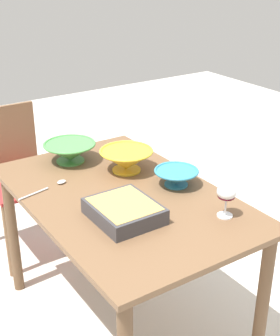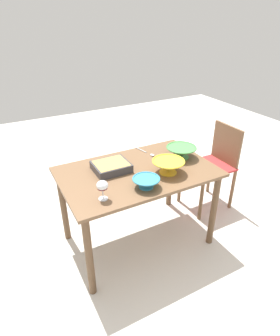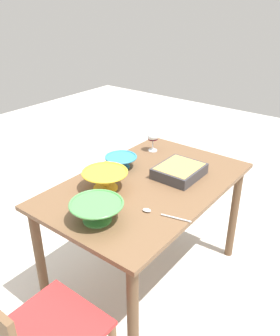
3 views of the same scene
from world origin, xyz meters
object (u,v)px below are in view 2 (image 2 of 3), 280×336
(serving_spoon, at_px, (148,153))
(wine_glass, at_px, (102,187))
(small_bowl, at_px, (146,182))
(chair, at_px, (214,163))
(serving_bowl, at_px, (168,166))
(mixing_bowl, at_px, (181,151))
(casserole_dish, at_px, (111,166))
(dining_table, at_px, (138,182))

(serving_spoon, bearing_deg, wine_glass, 37.16)
(small_bowl, distance_m, serving_spoon, 0.56)
(chair, height_order, serving_bowl, chair)
(chair, xyz_separation_m, mixing_bowl, (0.53, 0.12, 0.30))
(casserole_dish, bearing_deg, mixing_bowl, 173.57)
(wine_glass, height_order, serving_bowl, wine_glass)
(serving_bowl, height_order, serving_spoon, serving_bowl)
(dining_table, bearing_deg, mixing_bowl, -175.97)
(casserole_dish, xyz_separation_m, serving_bowl, (-0.38, 0.25, 0.02))
(mixing_bowl, bearing_deg, casserole_dish, -6.43)
(casserole_dish, bearing_deg, chair, -177.75)
(mixing_bowl, distance_m, small_bowl, 0.58)
(dining_table, relative_size, small_bowl, 6.10)
(dining_table, height_order, casserole_dish, casserole_dish)
(dining_table, distance_m, mixing_bowl, 0.48)
(chair, distance_m, wine_glass, 1.47)
(casserole_dish, bearing_deg, serving_bowl, 146.84)
(small_bowl, height_order, serving_spoon, small_bowl)
(casserole_dish, height_order, serving_bowl, serving_bowl)
(wine_glass, distance_m, small_bowl, 0.34)
(wine_glass, relative_size, casserole_dish, 0.51)
(chair, distance_m, casserole_dish, 1.20)
(wine_glass, relative_size, serving_spoon, 0.57)
(chair, height_order, serving_spoon, chair)
(chair, relative_size, small_bowl, 4.32)
(serving_spoon, bearing_deg, dining_table, 44.87)
(mixing_bowl, relative_size, serving_spoon, 1.05)
(chair, bearing_deg, serving_spoon, -6.18)
(mixing_bowl, distance_m, serving_spoon, 0.30)
(casserole_dish, bearing_deg, wine_glass, 58.86)
(dining_table, xyz_separation_m, mixing_bowl, (-0.45, -0.03, 0.16))
(casserole_dish, distance_m, mixing_bowl, 0.64)
(wine_glass, bearing_deg, casserole_dish, -121.14)
(wine_glass, xyz_separation_m, serving_bowl, (-0.59, -0.10, -0.04))
(mixing_bowl, distance_m, serving_bowl, 0.31)
(dining_table, bearing_deg, serving_bowl, 143.45)
(wine_glass, distance_m, mixing_bowl, 0.89)
(chair, bearing_deg, mixing_bowl, 12.48)
(mixing_bowl, bearing_deg, wine_glass, 18.09)
(dining_table, distance_m, wine_glass, 0.51)
(mixing_bowl, bearing_deg, chair, -167.52)
(wine_glass, xyz_separation_m, casserole_dish, (-0.21, -0.35, -0.06))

